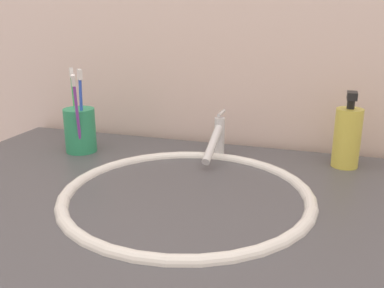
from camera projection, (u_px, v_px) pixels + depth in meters
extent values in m
cube|color=beige|center=(251.00, 16.00, 1.02)|extent=(2.43, 0.04, 2.40)
cube|color=#4C4C51|center=(207.00, 209.00, 0.78)|extent=(1.23, 0.67, 0.05)
ellipsoid|color=white|center=(187.00, 219.00, 0.80)|extent=(0.41, 0.41, 0.10)
torus|color=white|center=(187.00, 195.00, 0.78)|extent=(0.47, 0.47, 0.02)
cylinder|color=#595B60|center=(187.00, 240.00, 0.81)|extent=(0.03, 0.03, 0.01)
cylinder|color=silver|center=(219.00, 137.00, 0.99)|extent=(0.02, 0.02, 0.09)
cylinder|color=silver|center=(213.00, 143.00, 0.94)|extent=(0.02, 0.12, 0.07)
cylinder|color=silver|center=(221.00, 113.00, 0.99)|extent=(0.01, 0.05, 0.01)
cylinder|color=#2D9966|center=(80.00, 130.00, 1.02)|extent=(0.07, 0.07, 0.11)
cylinder|color=purple|center=(78.00, 118.00, 0.97)|extent=(0.03, 0.04, 0.18)
cube|color=white|center=(73.00, 80.00, 0.92)|extent=(0.01, 0.02, 0.03)
cylinder|color=green|center=(75.00, 110.00, 1.04)|extent=(0.03, 0.04, 0.18)
cube|color=white|center=(71.00, 73.00, 1.02)|extent=(0.02, 0.02, 0.03)
cylinder|color=blue|center=(82.00, 114.00, 0.99)|extent=(0.02, 0.02, 0.18)
cube|color=white|center=(80.00, 74.00, 0.96)|extent=(0.02, 0.01, 0.02)
cylinder|color=#DBCC4C|center=(347.00, 138.00, 0.91)|extent=(0.06, 0.06, 0.13)
cylinder|color=black|center=(351.00, 104.00, 0.89)|extent=(0.02, 0.02, 0.02)
cube|color=black|center=(352.00, 96.00, 0.88)|extent=(0.02, 0.04, 0.02)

